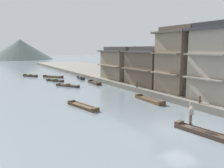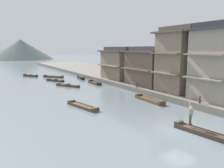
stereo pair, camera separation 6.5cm
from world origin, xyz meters
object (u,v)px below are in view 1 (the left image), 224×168
at_px(boat_moored_far, 149,100).
at_px(house_waterfront_narrow, 120,63).
at_px(house_waterfront_second, 180,60).
at_px(boat_moored_third, 95,83).
at_px(boat_moored_nearest, 55,80).
at_px(boat_midriver_upstream, 30,75).
at_px(mooring_post_dock_near, 200,100).
at_px(boat_crossing_west, 81,78).
at_px(boatman_person, 191,112).
at_px(boat_upstream_distant, 53,77).
at_px(house_waterfront_nearest, 219,62).
at_px(mooring_post_dock_mid, 137,85).
at_px(house_waterfront_tall, 151,66).
at_px(boat_moored_second, 68,85).
at_px(boat_foreground_poled, 205,133).
at_px(boat_midriver_drifting, 83,106).

xyz_separation_m(boat_moored_far, house_waterfront_narrow, (5.30, 15.56, 3.57)).
bearing_deg(house_waterfront_second, boat_moored_third, 107.60).
bearing_deg(boat_moored_nearest, boat_midriver_upstream, 105.43).
xyz_separation_m(house_waterfront_narrow, mooring_post_dock_near, (-3.18, -21.41, -2.60)).
bearing_deg(boat_crossing_west, boatman_person, -96.94).
distance_m(boat_upstream_distant, house_waterfront_nearest, 36.63).
xyz_separation_m(house_waterfront_nearest, mooring_post_dock_near, (-2.99, -0.17, -3.92)).
bearing_deg(boat_moored_far, boat_midriver_upstream, 103.83).
xyz_separation_m(boat_crossing_west, mooring_post_dock_mid, (1.70, -18.34, 0.91)).
distance_m(house_waterfront_tall, house_waterfront_narrow, 8.88).
xyz_separation_m(boat_upstream_distant, mooring_post_dock_mid, (6.23, -23.83, 1.00)).
distance_m(boat_moored_second, house_waterfront_nearest, 24.40).
relative_size(boat_foreground_poled, boat_crossing_west, 1.43).
height_order(boat_foreground_poled, boat_midriver_upstream, boat_midriver_upstream).
xyz_separation_m(boat_midriver_upstream, mooring_post_dock_mid, (10.44, -28.21, 0.92)).
height_order(boat_moored_third, house_waterfront_tall, house_waterfront_tall).
distance_m(house_waterfront_narrow, mooring_post_dock_mid, 10.76).
relative_size(boat_crossing_west, house_waterfront_tall, 0.44).
bearing_deg(boat_foreground_poled, boat_moored_second, 93.80).
height_order(boatman_person, boat_crossing_west, boatman_person).
distance_m(boat_crossing_west, house_waterfront_nearest, 30.37).
xyz_separation_m(boat_moored_far, mooring_post_dock_near, (2.11, -5.85, 0.97)).
distance_m(boatman_person, boat_midriver_upstream, 43.77).
height_order(boat_moored_far, boat_upstream_distant, boat_moored_far).
bearing_deg(mooring_post_dock_mid, boat_foreground_poled, -108.60).
bearing_deg(house_waterfront_nearest, boat_moored_far, 131.98).
relative_size(boat_moored_nearest, mooring_post_dock_mid, 4.89).
bearing_deg(boat_midriver_drifting, boat_moored_second, 77.61).
bearing_deg(mooring_post_dock_mid, boat_moored_far, -110.67).
bearing_deg(boat_foreground_poled, boat_upstream_distant, 90.92).
bearing_deg(house_waterfront_tall, boat_moored_second, 140.05).
height_order(boat_foreground_poled, house_waterfront_narrow, house_waterfront_narrow).
relative_size(boatman_person, house_waterfront_second, 0.35).
bearing_deg(boat_midriver_upstream, house_waterfront_narrow, -53.26).
bearing_deg(house_waterfront_second, boat_moored_second, 123.90).
height_order(boat_moored_second, boat_midriver_drifting, boat_moored_second).
distance_m(boat_moored_nearest, mooring_post_dock_mid, 19.22).
bearing_deg(boat_moored_far, mooring_post_dock_near, -70.13).
height_order(boat_moored_nearest, boat_moored_second, boat_moored_nearest).
height_order(boat_moored_third, house_waterfront_narrow, house_waterfront_narrow).
height_order(boat_moored_second, boat_moored_third, boat_moored_second).
xyz_separation_m(boat_upstream_distant, house_waterfront_narrow, (9.41, -13.87, 3.57)).
relative_size(boat_midriver_drifting, house_waterfront_tall, 0.62).
bearing_deg(boatman_person, boat_moored_far, 69.22).
bearing_deg(house_waterfront_narrow, house_waterfront_tall, -87.30).
bearing_deg(mooring_post_dock_mid, boat_midriver_upstream, 110.31).
bearing_deg(boat_moored_third, boat_moored_second, -175.04).
bearing_deg(boat_moored_third, house_waterfront_second, -72.40).
relative_size(boat_foreground_poled, house_waterfront_second, 0.59).
bearing_deg(boat_crossing_west, boat_midriver_drifting, -111.42).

